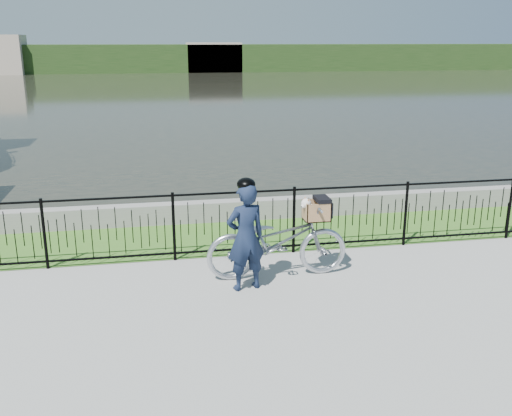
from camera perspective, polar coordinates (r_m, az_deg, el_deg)
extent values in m
plane|color=gray|center=(8.13, -0.41, -8.84)|extent=(120.00, 120.00, 0.00)
cube|color=#3A6920|center=(10.51, -2.88, -2.84)|extent=(60.00, 2.00, 0.01)
plane|color=#27271E|center=(40.41, -8.74, 11.34)|extent=(120.00, 120.00, 0.00)
cube|color=gray|center=(11.40, -3.56, -0.28)|extent=(60.00, 0.30, 0.40)
cube|color=#243E17|center=(67.28, -9.64, 14.55)|extent=(120.00, 6.00, 3.00)
cube|color=#A79886|center=(66.17, -4.24, 14.79)|extent=(6.00, 3.00, 3.20)
imported|color=#ACAFB8|center=(8.60, 2.14, -3.34)|extent=(2.15, 0.75, 1.13)
cube|color=black|center=(8.65, 6.03, -1.16)|extent=(0.38, 0.18, 0.02)
cube|color=#946C44|center=(8.65, 6.04, -1.12)|extent=(0.37, 0.32, 0.01)
cube|color=#946C44|center=(8.75, 5.78, 0.04)|extent=(0.37, 0.01, 0.29)
cube|color=#946C44|center=(8.47, 6.35, -0.54)|extent=(0.37, 0.01, 0.29)
cube|color=#946C44|center=(8.66, 7.21, -0.19)|extent=(0.02, 0.32, 0.29)
cube|color=#946C44|center=(8.56, 4.91, -0.31)|extent=(0.01, 0.32, 0.29)
cube|color=black|center=(8.58, 6.63, 0.89)|extent=(0.21, 0.34, 0.06)
cube|color=black|center=(8.65, 7.32, 0.00)|extent=(0.02, 0.34, 0.23)
ellipsoid|color=silver|center=(8.61, 5.93, -0.35)|extent=(0.31, 0.22, 0.20)
sphere|color=silver|center=(8.51, 5.04, 0.46)|extent=(0.15, 0.15, 0.15)
sphere|color=silver|center=(8.49, 4.75, 0.21)|extent=(0.07, 0.07, 0.07)
sphere|color=black|center=(8.47, 4.60, 0.15)|extent=(0.02, 0.02, 0.02)
cone|color=#98633F|center=(8.55, 4.95, 0.95)|extent=(0.06, 0.08, 0.08)
cone|color=#98633F|center=(8.46, 5.26, 0.78)|extent=(0.06, 0.08, 0.08)
imported|color=#131D34|center=(8.09, -1.04, -2.95)|extent=(0.65, 0.50, 1.57)
ellipsoid|color=black|center=(7.87, -1.07, 2.33)|extent=(0.26, 0.29, 0.18)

